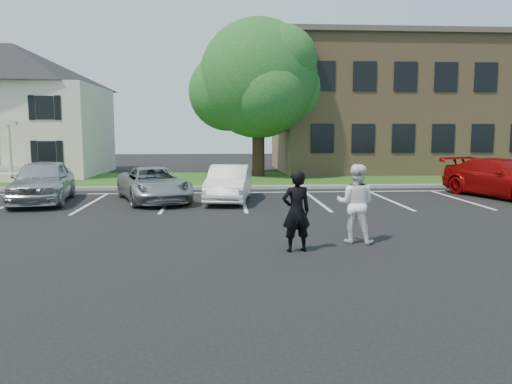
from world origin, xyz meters
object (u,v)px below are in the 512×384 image
(house, at_px, (12,110))
(man_black_suit, at_px, (296,211))
(car_silver_minivan, at_px, (154,184))
(car_red_compact, at_px, (504,178))
(car_silver_west, at_px, (43,181))
(car_white_sedan, at_px, (229,183))
(tree, at_px, (260,82))
(man_white_shirt, at_px, (355,204))
(office_building, at_px, (445,107))

(house, xyz_separation_m, man_black_suit, (13.84, -19.70, -2.92))
(car_silver_minivan, relative_size, car_red_compact, 0.87)
(house, bearing_deg, car_silver_west, -64.36)
(car_white_sedan, xyz_separation_m, car_red_compact, (10.90, 0.18, 0.09))
(tree, bearing_deg, man_black_suit, -91.75)
(car_silver_minivan, bearing_deg, car_silver_west, 160.91)
(house, bearing_deg, car_red_compact, -26.29)
(man_white_shirt, xyz_separation_m, car_red_compact, (8.00, 7.37, -0.17))
(house, height_order, office_building, office_building)
(car_white_sedan, bearing_deg, man_black_suit, -73.05)
(house, xyz_separation_m, car_silver_minivan, (9.64, -11.63, -3.19))
(man_white_shirt, xyz_separation_m, car_silver_west, (-9.79, 7.26, -0.15))
(house, distance_m, man_black_suit, 24.25)
(man_black_suit, xyz_separation_m, man_white_shirt, (1.54, 0.78, 0.04))
(tree, xyz_separation_m, car_silver_west, (-8.78, -9.50, -4.55))
(office_building, xyz_separation_m, man_black_suit, (-13.16, -21.72, -3.25))
(man_white_shirt, bearing_deg, car_silver_west, -13.84)
(house, relative_size, tree, 1.17)
(man_black_suit, relative_size, man_white_shirt, 0.96)
(tree, distance_m, man_black_suit, 18.10)
(office_building, xyz_separation_m, car_red_compact, (-3.62, -13.57, -3.39))
(man_white_shirt, bearing_deg, tree, -63.83)
(house, xyz_separation_m, car_white_sedan, (12.48, -11.73, -3.15))
(car_silver_minivan, bearing_deg, man_black_suit, -82.12)
(man_white_shirt, distance_m, car_white_sedan, 7.76)
(tree, relative_size, man_white_shirt, 4.66)
(man_black_suit, height_order, car_white_sedan, man_black_suit)
(tree, xyz_separation_m, man_black_suit, (-0.54, -17.54, -4.44))
(car_white_sedan, relative_size, car_red_compact, 0.77)
(man_black_suit, height_order, car_silver_minivan, man_black_suit)
(man_white_shirt, height_order, car_white_sedan, man_white_shirt)
(tree, distance_m, car_silver_west, 13.72)
(car_white_sedan, bearing_deg, car_red_compact, 8.20)
(tree, height_order, car_white_sedan, tree)
(house, xyz_separation_m, tree, (14.38, -2.16, 1.52))
(man_black_suit, height_order, man_white_shirt, man_white_shirt)
(car_red_compact, bearing_deg, man_black_suit, -157.74)
(car_silver_west, relative_size, car_silver_minivan, 1.01)
(office_building, height_order, man_black_suit, office_building)
(house, distance_m, man_white_shirt, 24.56)
(house, height_order, man_white_shirt, house)
(office_building, distance_m, man_black_suit, 25.60)
(car_white_sedan, bearing_deg, house, 144.06)
(tree, distance_m, man_white_shirt, 17.36)
(car_silver_west, relative_size, car_white_sedan, 1.14)
(office_building, relative_size, car_white_sedan, 5.46)
(office_building, bearing_deg, tree, -161.68)
(man_white_shirt, height_order, car_red_compact, man_white_shirt)
(house, distance_m, car_white_sedan, 17.41)
(house, xyz_separation_m, car_silver_west, (5.60, -11.66, -3.03))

